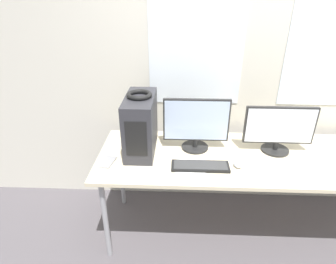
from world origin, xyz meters
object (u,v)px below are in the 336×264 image
at_px(headphones, 139,95).
at_px(monitor_main, 196,124).
at_px(keyboard, 200,166).
at_px(cell_phone, 108,162).
at_px(pc_tower, 141,124).
at_px(mouse, 238,165).
at_px(monitor_right_near, 279,129).

height_order(headphones, monitor_main, headphones).
height_order(keyboard, cell_phone, keyboard).
xyz_separation_m(pc_tower, mouse, (0.72, -0.21, -0.20)).
bearing_deg(keyboard, cell_phone, 177.14).
bearing_deg(monitor_right_near, mouse, -144.74).
bearing_deg(headphones, monitor_right_near, 1.11).
xyz_separation_m(keyboard, mouse, (0.27, 0.03, 0.00)).
xyz_separation_m(monitor_right_near, cell_phone, (-1.27, -0.22, -0.19)).
xyz_separation_m(headphones, cell_phone, (-0.22, -0.20, -0.45)).
relative_size(mouse, cell_phone, 0.50).
distance_m(pc_tower, keyboard, 0.55).
relative_size(monitor_right_near, keyboard, 1.28).
height_order(mouse, cell_phone, mouse).
bearing_deg(mouse, headphones, 163.51).
xyz_separation_m(headphones, monitor_main, (0.42, 0.04, -0.24)).
xyz_separation_m(keyboard, cell_phone, (-0.67, 0.03, -0.01)).
bearing_deg(cell_phone, monitor_right_near, 21.04).
distance_m(headphones, monitor_main, 0.49).
distance_m(headphones, monitor_right_near, 1.08).
height_order(monitor_main, cell_phone, monitor_main).
distance_m(monitor_main, cell_phone, 0.72).
relative_size(headphones, monitor_right_near, 0.35).
relative_size(pc_tower, monitor_right_near, 0.91).
relative_size(pc_tower, cell_phone, 2.92).
height_order(headphones, monitor_right_near, headphones).
bearing_deg(monitor_main, keyboard, -84.37).
xyz_separation_m(headphones, keyboard, (0.45, -0.24, -0.44)).
bearing_deg(headphones, cell_phone, -137.57).
distance_m(pc_tower, cell_phone, 0.37).
relative_size(keyboard, mouse, 4.99).
distance_m(pc_tower, headphones, 0.24).
distance_m(monitor_main, mouse, 0.44).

